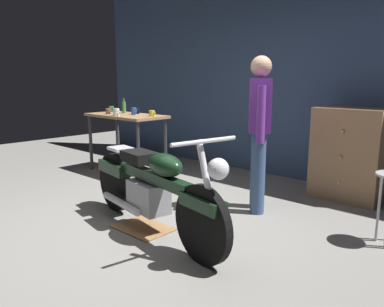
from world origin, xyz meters
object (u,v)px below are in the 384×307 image
(wooden_dresser, at_px, (349,154))
(bottle, at_px, (124,107))
(motorcycle, at_px, (151,187))
(mug_yellow_tall, at_px, (152,113))
(mug_brown_stoneware, at_px, (108,111))
(mug_green_speckled, at_px, (111,109))
(mug_black_matte, at_px, (137,111))
(mug_blue_enamel, at_px, (134,111))
(mug_white_ceramic, at_px, (116,112))
(person_standing, at_px, (259,127))

(wooden_dresser, bearing_deg, bottle, -165.46)
(motorcycle, height_order, mug_yellow_tall, motorcycle)
(mug_yellow_tall, xyz_separation_m, mug_brown_stoneware, (-0.76, -0.22, 0.00))
(wooden_dresser, xyz_separation_m, mug_green_speckled, (-3.59, -0.81, 0.39))
(mug_black_matte, bearing_deg, wooden_dresser, 14.39)
(wooden_dresser, height_order, mug_blue_enamel, wooden_dresser)
(wooden_dresser, height_order, mug_brown_stoneware, wooden_dresser)
(mug_green_speckled, bearing_deg, mug_black_matte, 4.27)
(mug_yellow_tall, relative_size, mug_brown_stoneware, 1.07)
(wooden_dresser, relative_size, mug_white_ceramic, 8.85)
(mug_yellow_tall, xyz_separation_m, mug_blue_enamel, (-0.38, -0.02, 0.01))
(person_standing, xyz_separation_m, mug_brown_stoneware, (-2.69, -0.04, 0.02))
(person_standing, distance_m, mug_blue_enamel, 2.32)
(bottle, bearing_deg, mug_yellow_tall, -3.95)
(mug_brown_stoneware, xyz_separation_m, mug_blue_enamel, (0.37, 0.20, 0.01))
(mug_white_ceramic, distance_m, bottle, 0.45)
(wooden_dresser, bearing_deg, mug_brown_stoneware, -161.24)
(mug_green_speckled, bearing_deg, motorcycle, -29.11)
(bottle, bearing_deg, motorcycle, -32.43)
(mug_brown_stoneware, bearing_deg, mug_white_ceramic, -13.98)
(mug_blue_enamel, bearing_deg, mug_green_speckled, 172.15)
(motorcycle, relative_size, mug_brown_stoneware, 20.48)
(mug_brown_stoneware, xyz_separation_m, bottle, (0.04, 0.27, 0.05))
(mug_brown_stoneware, bearing_deg, wooden_dresser, 18.76)
(mug_green_speckled, bearing_deg, mug_brown_stoneware, -41.99)
(mug_white_ceramic, xyz_separation_m, bottle, (-0.28, 0.35, 0.04))
(mug_yellow_tall, relative_size, mug_black_matte, 1.07)
(mug_blue_enamel, distance_m, mug_black_matte, 0.17)
(mug_white_ceramic, relative_size, mug_black_matte, 1.17)
(mug_white_ceramic, xyz_separation_m, mug_black_matte, (-0.04, 0.42, -0.01))
(mug_blue_enamel, bearing_deg, mug_black_matte, 125.65)
(mug_brown_stoneware, distance_m, mug_black_matte, 0.44)
(mug_white_ceramic, height_order, mug_black_matte, mug_white_ceramic)
(mug_white_ceramic, distance_m, mug_black_matte, 0.42)
(mug_blue_enamel, relative_size, mug_black_matte, 1.06)
(mug_yellow_tall, height_order, mug_black_matte, mug_black_matte)
(mug_yellow_tall, distance_m, bottle, 0.72)
(mug_white_ceramic, relative_size, mug_green_speckled, 1.09)
(mug_black_matte, height_order, bottle, bottle)
(person_standing, distance_m, mug_black_matte, 2.44)
(mug_blue_enamel, bearing_deg, mug_white_ceramic, -101.68)
(person_standing, height_order, mug_black_matte, person_standing)
(mug_yellow_tall, height_order, mug_blue_enamel, mug_blue_enamel)
(mug_yellow_tall, xyz_separation_m, bottle, (-0.72, 0.05, 0.05))
(mug_yellow_tall, bearing_deg, wooden_dresser, 19.48)
(mug_white_ceramic, bearing_deg, mug_black_matte, 96.02)
(mug_brown_stoneware, bearing_deg, mug_yellow_tall, 16.32)
(person_standing, bearing_deg, mug_green_speckled, 49.63)
(mug_brown_stoneware, bearing_deg, mug_blue_enamel, 28.01)
(mug_green_speckled, bearing_deg, wooden_dresser, 12.75)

